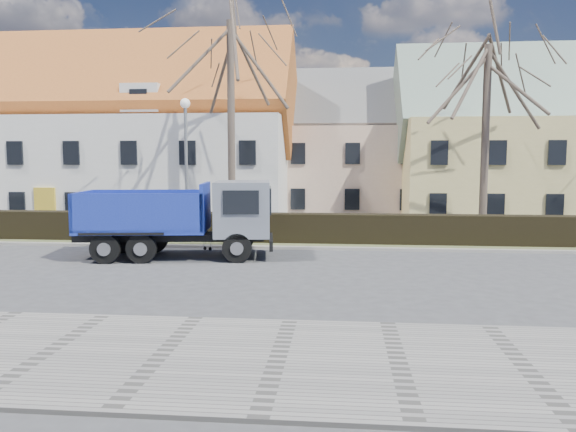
# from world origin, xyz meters

# --- Properties ---
(ground) EXTENTS (120.00, 120.00, 0.00)m
(ground) POSITION_xyz_m (0.00, 0.00, 0.00)
(ground) COLOR #3E3E40
(sidewalk_near) EXTENTS (80.00, 5.00, 0.08)m
(sidewalk_near) POSITION_xyz_m (0.00, -8.50, 0.04)
(sidewalk_near) COLOR gray
(sidewalk_near) RESTS_ON ground
(curb_far) EXTENTS (80.00, 0.30, 0.12)m
(curb_far) POSITION_xyz_m (0.00, 4.60, 0.06)
(curb_far) COLOR gray
(curb_far) RESTS_ON ground
(grass_strip) EXTENTS (80.00, 3.00, 0.10)m
(grass_strip) POSITION_xyz_m (0.00, 6.20, 0.05)
(grass_strip) COLOR #4D5630
(grass_strip) RESTS_ON ground
(hedge) EXTENTS (60.00, 0.90, 1.30)m
(hedge) POSITION_xyz_m (0.00, 6.00, 0.65)
(hedge) COLOR black
(hedge) RESTS_ON ground
(building_white) EXTENTS (26.80, 10.80, 9.50)m
(building_white) POSITION_xyz_m (-13.00, 16.00, 4.75)
(building_white) COLOR silver
(building_white) RESTS_ON ground
(building_pink) EXTENTS (10.80, 8.80, 8.00)m
(building_pink) POSITION_xyz_m (4.00, 20.00, 4.00)
(building_pink) COLOR #D4AF96
(building_pink) RESTS_ON ground
(building_yellow) EXTENTS (18.80, 10.80, 8.50)m
(building_yellow) POSITION_xyz_m (16.00, 17.00, 4.25)
(building_yellow) COLOR #D5C175
(building_yellow) RESTS_ON ground
(tree_1) EXTENTS (9.20, 9.20, 12.65)m
(tree_1) POSITION_xyz_m (-2.00, 8.50, 6.33)
(tree_1) COLOR brown
(tree_1) RESTS_ON ground
(tree_2) EXTENTS (8.00, 8.00, 11.00)m
(tree_2) POSITION_xyz_m (10.00, 8.50, 5.50)
(tree_2) COLOR brown
(tree_2) RESTS_ON ground
(dump_truck) EXTENTS (7.88, 3.79, 3.03)m
(dump_truck) POSITION_xyz_m (-3.14, 2.16, 1.51)
(dump_truck) COLOR navy
(dump_truck) RESTS_ON ground
(streetlight) EXTENTS (0.52, 0.52, 6.63)m
(streetlight) POSITION_xyz_m (-3.84, 7.00, 3.31)
(streetlight) COLOR gray
(streetlight) RESTS_ON ground
(cart_frame) EXTENTS (0.72, 0.58, 0.57)m
(cart_frame) POSITION_xyz_m (-2.32, 4.07, 0.29)
(cart_frame) COLOR silver
(cart_frame) RESTS_ON ground
(parked_car_a) EXTENTS (3.76, 1.77, 1.24)m
(parked_car_a) POSITION_xyz_m (-10.39, 11.39, 0.62)
(parked_car_a) COLOR black
(parked_car_a) RESTS_ON ground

